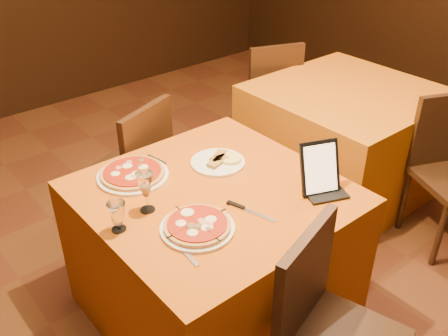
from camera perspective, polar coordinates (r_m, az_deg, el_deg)
main_table at (r=2.50m, az=-1.19°, el=-9.74°), size 1.10×1.10×0.75m
side_table at (r=3.58m, az=13.43°, el=3.14°), size 1.10×1.10×0.75m
chair_main_far at (r=3.03m, az=-11.19°, el=-0.34°), size 0.61×0.61×0.91m
chair_side_far at (r=4.01m, az=4.69°, el=8.34°), size 0.49×0.49×0.91m
pizza_near at (r=2.03m, az=-3.06°, el=-6.71°), size 0.31×0.31×0.03m
pizza_far at (r=2.40m, az=-10.39°, el=-0.71°), size 0.34×0.34×0.03m
cutlet_dish at (r=2.46m, az=-0.72°, el=0.77°), size 0.27×0.27×0.03m
wine_glass at (r=2.12m, az=-8.91°, el=-2.71°), size 0.11×0.11×0.19m
water_glass at (r=2.04m, az=-12.09°, el=-5.47°), size 0.08×0.08×0.13m
tablet at (r=2.25m, az=10.89°, el=0.04°), size 0.20×0.16×0.23m
knife at (r=2.13m, az=3.28°, el=-5.11°), size 0.08×0.22×0.01m
fork_near at (r=1.92m, az=-4.21°, el=-9.86°), size 0.03×0.15×0.01m
fork_far at (r=2.52m, az=-7.66°, el=0.97°), size 0.04×0.14×0.01m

